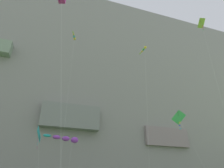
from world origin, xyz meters
TOP-DOWN VIEW (x-y plane):
  - cliff_face at (-0.01, 61.54)m, footprint 180.00×23.06m
  - kite_windsock_upper_right at (-2.81, 31.85)m, footprint 1.18×2.52m
  - kite_diamond_far_right at (20.48, 19.44)m, footprint 2.95×2.48m
  - kite_windsock_front_field at (-2.06, 31.67)m, footprint 6.00×4.54m
  - kite_diamond_low_left at (15.78, 25.03)m, footprint 1.93×6.65m
  - kite_diamond_far_left at (-6.50, 32.01)m, footprint 2.05×4.86m
  - kite_windsock_mid_center at (10.36, 25.19)m, footprint 3.23×4.86m

SIDE VIEW (x-z plane):
  - kite_windsock_front_field at x=-2.06m, z-range 4.57..14.68m
  - kite_diamond_far_left at x=-6.50m, z-range 4.28..15.75m
  - kite_diamond_low_left at x=15.78m, z-range 5.72..20.07m
  - kite_windsock_mid_center at x=10.36m, z-range 12.88..39.69m
  - kite_diamond_far_right at x=20.48m, z-range 14.17..46.43m
  - kite_windsock_upper_right at x=-2.81m, z-range 15.52..47.58m
  - cliff_face at x=-0.01m, z-range -0.03..72.20m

